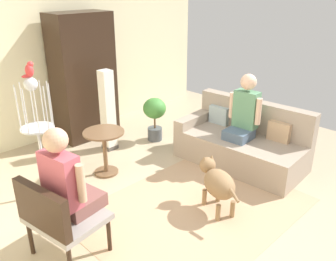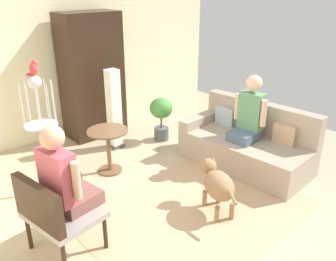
# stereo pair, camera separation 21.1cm
# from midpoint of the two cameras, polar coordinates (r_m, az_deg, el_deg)

# --- Properties ---
(ground_plane) EXTENTS (7.37, 7.37, 0.00)m
(ground_plane) POSITION_cam_midpoint_polar(r_m,az_deg,el_deg) (4.47, 1.48, -12.01)
(ground_plane) COLOR tan
(back_wall) EXTENTS (6.69, 0.12, 2.61)m
(back_wall) POSITION_cam_midpoint_polar(r_m,az_deg,el_deg) (6.37, -19.46, 10.28)
(back_wall) COLOR beige
(back_wall) RESTS_ON ground
(area_rug) EXTENTS (2.58, 1.94, 0.01)m
(area_rug) POSITION_cam_midpoint_polar(r_m,az_deg,el_deg) (4.41, 2.74, -12.48)
(area_rug) COLOR tan
(area_rug) RESTS_ON ground
(couch) EXTENTS (1.03, 1.90, 0.90)m
(couch) POSITION_cam_midpoint_polar(r_m,az_deg,el_deg) (5.43, 10.54, -1.94)
(couch) COLOR gray
(couch) RESTS_ON ground
(armchair) EXTENTS (0.69, 0.78, 0.87)m
(armchair) POSITION_cam_midpoint_polar(r_m,az_deg,el_deg) (3.64, -18.95, -12.61)
(armchair) COLOR black
(armchair) RESTS_ON ground
(person_on_couch) EXTENTS (0.47, 0.50, 0.92)m
(person_on_couch) POSITION_cam_midpoint_polar(r_m,az_deg,el_deg) (5.20, 10.92, 2.99)
(person_on_couch) COLOR #495D72
(person_on_armchair) EXTENTS (0.53, 0.55, 0.92)m
(person_on_armchair) POSITION_cam_midpoint_polar(r_m,az_deg,el_deg) (3.55, -17.57, -7.62)
(person_on_armchair) COLOR brown
(round_end_table) EXTENTS (0.57, 0.57, 0.64)m
(round_end_table) POSITION_cam_midpoint_polar(r_m,az_deg,el_deg) (5.07, -11.22, -2.44)
(round_end_table) COLOR brown
(round_end_table) RESTS_ON ground
(dog) EXTENTS (0.48, 0.77, 0.59)m
(dog) POSITION_cam_midpoint_polar(r_m,az_deg,el_deg) (4.26, 6.47, -8.16)
(dog) COLOR olive
(dog) RESTS_ON ground
(bird_cage_stand) EXTENTS (0.39, 0.39, 1.54)m
(bird_cage_stand) POSITION_cam_midpoint_polar(r_m,az_deg,el_deg) (4.61, -21.05, -1.26)
(bird_cage_stand) COLOR silver
(bird_cage_stand) RESTS_ON ground
(parrot) EXTENTS (0.17, 0.10, 0.18)m
(parrot) POSITION_cam_midpoint_polar(r_m,az_deg,el_deg) (4.36, -22.50, 8.88)
(parrot) COLOR red
(parrot) RESTS_ON bird_cage_stand
(potted_plant) EXTENTS (0.39, 0.39, 0.75)m
(potted_plant) POSITION_cam_midpoint_polar(r_m,az_deg,el_deg) (6.03, -3.14, 2.69)
(potted_plant) COLOR #4C5156
(potted_plant) RESTS_ON ground
(column_lamp) EXTENTS (0.20, 0.20, 1.30)m
(column_lamp) POSITION_cam_midpoint_polar(r_m,az_deg,el_deg) (5.74, -10.60, 3.00)
(column_lamp) COLOR #4C4742
(column_lamp) RESTS_ON ground
(armoire_cabinet) EXTENTS (0.98, 0.56, 2.09)m
(armoire_cabinet) POSITION_cam_midpoint_polar(r_m,az_deg,el_deg) (6.25, -14.24, 8.21)
(armoire_cabinet) COLOR black
(armoire_cabinet) RESTS_ON ground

